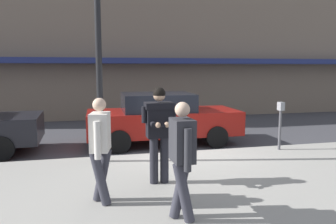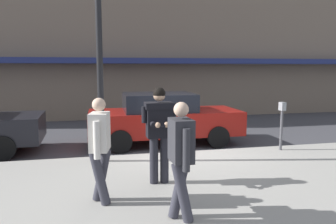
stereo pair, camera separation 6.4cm
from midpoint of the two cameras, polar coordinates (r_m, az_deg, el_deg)
The scene contains 9 objects.
ground_plane at distance 8.77m, azimuth 1.14°, elevation -7.48°, with size 80.00×80.00×0.00m, color #3D3D42.
sidewalk at distance 6.57m, azimuth 16.28°, elevation -12.41°, with size 32.00×5.30×0.14m, color #99968E.
curb_paint_line at distance 9.11m, azimuth 7.22°, elevation -6.95°, with size 28.00×0.12×0.01m, color silver.
parked_sedan_mid at distance 9.90m, azimuth -1.24°, elevation -1.05°, with size 4.53×1.98×1.54m.
man_texting_on_phone at distance 6.04m, azimuth -1.85°, elevation -2.26°, with size 0.65×0.58×1.81m.
pedestrian_in_light_coat at distance 5.30m, azimuth -12.03°, elevation -5.46°, with size 0.38×0.59×1.70m.
pedestrian_with_bag at distance 4.62m, azimuth 2.02°, elevation -7.22°, with size 0.33×0.72×1.70m.
street_lamp_post at distance 7.60m, azimuth -12.35°, elevation 13.91°, with size 0.36×0.36×4.88m.
parking_meter at distance 9.08m, azimuth 18.79°, elevation -1.11°, with size 0.12×0.18×1.27m.
Camera 1 is at (-2.14, -8.19, 2.30)m, focal length 35.00 mm.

